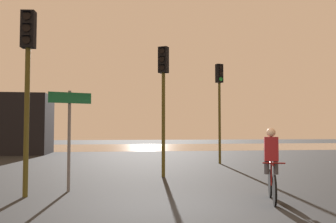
{
  "coord_description": "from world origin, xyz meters",
  "views": [
    {
      "loc": [
        -1.36,
        -7.26,
        1.55
      ],
      "look_at": [
        0.5,
        5.0,
        2.2
      ],
      "focal_mm": 40.0,
      "sensor_mm": 36.0,
      "label": 1
    }
  ],
  "objects_px": {
    "traffic_light_near_left": "(28,67)",
    "cyclist": "(272,164)",
    "traffic_light_center": "(163,86)",
    "direction_sign_post": "(69,125)",
    "traffic_light_far_right": "(219,95)"
  },
  "relations": [
    {
      "from": "traffic_light_near_left",
      "to": "traffic_light_far_right",
      "type": "xyz_separation_m",
      "value": [
        7.14,
        8.1,
        0.22
      ]
    },
    {
      "from": "traffic_light_center",
      "to": "direction_sign_post",
      "type": "height_order",
      "value": "traffic_light_center"
    },
    {
      "from": "traffic_light_center",
      "to": "traffic_light_far_right",
      "type": "xyz_separation_m",
      "value": [
        3.39,
        4.72,
        0.22
      ]
    },
    {
      "from": "traffic_light_center",
      "to": "direction_sign_post",
      "type": "relative_size",
      "value": 1.71
    },
    {
      "from": "traffic_light_near_left",
      "to": "cyclist",
      "type": "bearing_deg",
      "value": 172.77
    },
    {
      "from": "traffic_light_center",
      "to": "direction_sign_post",
      "type": "distance_m",
      "value": 4.15
    },
    {
      "from": "traffic_light_near_left",
      "to": "traffic_light_far_right",
      "type": "bearing_deg",
      "value": -124.88
    },
    {
      "from": "traffic_light_far_right",
      "to": "direction_sign_post",
      "type": "xyz_separation_m",
      "value": [
        -6.22,
        -7.41,
        -1.61
      ]
    },
    {
      "from": "traffic_light_center",
      "to": "traffic_light_far_right",
      "type": "bearing_deg",
      "value": -94.86
    },
    {
      "from": "cyclist",
      "to": "traffic_light_center",
      "type": "bearing_deg",
      "value": -50.49
    },
    {
      "from": "traffic_light_near_left",
      "to": "cyclist",
      "type": "height_order",
      "value": "traffic_light_near_left"
    },
    {
      "from": "traffic_light_center",
      "to": "cyclist",
      "type": "height_order",
      "value": "traffic_light_center"
    },
    {
      "from": "traffic_light_near_left",
      "to": "cyclist",
      "type": "distance_m",
      "value": 6.13
    },
    {
      "from": "traffic_light_far_right",
      "to": "cyclist",
      "type": "distance_m",
      "value": 9.91
    },
    {
      "from": "traffic_light_near_left",
      "to": "traffic_light_center",
      "type": "distance_m",
      "value": 5.04
    }
  ]
}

